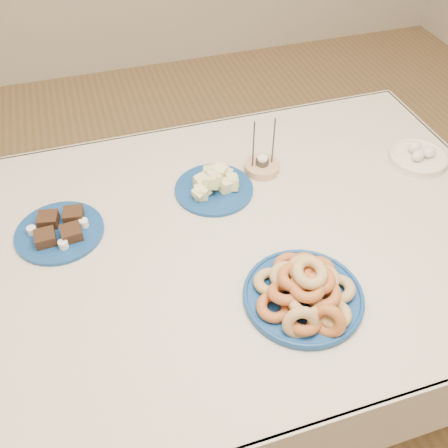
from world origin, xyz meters
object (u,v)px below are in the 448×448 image
at_px(donut_platter, 305,292).
at_px(melon_plate, 214,186).
at_px(candle_holder, 262,166).
at_px(dining_table, 219,263).
at_px(brownie_plate, 60,230).
at_px(egg_bowl, 418,157).

distance_m(donut_platter, melon_plate, 0.46).
relative_size(donut_platter, candle_holder, 2.05).
bearing_deg(dining_table, candle_holder, 48.01).
height_order(melon_plate, candle_holder, candle_holder).
relative_size(dining_table, donut_platter, 4.52).
height_order(dining_table, donut_platter, donut_platter).
bearing_deg(dining_table, melon_plate, 76.67).
relative_size(donut_platter, brownie_plate, 1.42).
bearing_deg(donut_platter, brownie_plate, 143.02).
distance_m(dining_table, candle_holder, 0.34).
distance_m(dining_table, donut_platter, 0.33).
xyz_separation_m(brownie_plate, candle_holder, (0.62, 0.09, 0.00)).
relative_size(dining_table, brownie_plate, 6.42).
bearing_deg(brownie_plate, melon_plate, 5.62).
distance_m(candle_holder, egg_bowl, 0.50).
bearing_deg(melon_plate, dining_table, -103.33).
bearing_deg(candle_holder, dining_table, -131.99).
relative_size(melon_plate, candle_holder, 1.40).
bearing_deg(melon_plate, egg_bowl, -5.10).
bearing_deg(brownie_plate, dining_table, -19.55).
height_order(candle_holder, egg_bowl, candle_holder).
height_order(brownie_plate, candle_holder, candle_holder).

